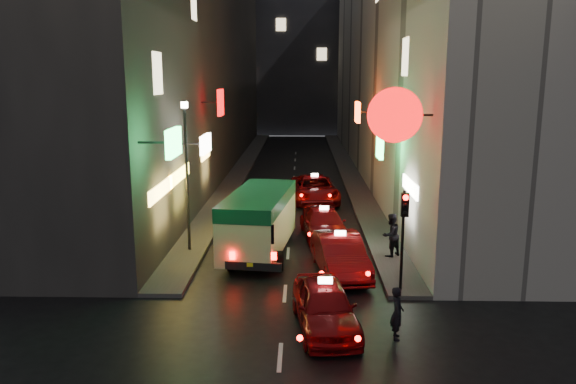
# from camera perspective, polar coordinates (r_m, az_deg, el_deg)

# --- Properties ---
(building_left) EXTENTS (7.41, 52.00, 18.00)m
(building_left) POSITION_cam_1_polar(r_m,az_deg,el_deg) (44.67, -9.94, 13.60)
(building_left) COLOR #393634
(building_left) RESTS_ON ground
(building_right) EXTENTS (8.22, 52.00, 18.00)m
(building_right) POSITION_cam_1_polar(r_m,az_deg,el_deg) (44.48, 11.33, 13.56)
(building_right) COLOR #ABA49C
(building_right) RESTS_ON ground
(building_far) EXTENTS (30.00, 10.00, 22.00)m
(building_far) POSITION_cam_1_polar(r_m,az_deg,el_deg) (75.91, 0.99, 14.44)
(building_far) COLOR #37373D
(building_far) RESTS_ON ground
(sidewalk_left) EXTENTS (1.50, 52.00, 0.15)m
(sidewalk_left) POSITION_cam_1_polar(r_m,az_deg,el_deg) (44.69, -4.81, 2.24)
(sidewalk_left) COLOR #454240
(sidewalk_left) RESTS_ON ground
(sidewalk_right) EXTENTS (1.50, 52.00, 0.15)m
(sidewalk_right) POSITION_cam_1_polar(r_m,az_deg,el_deg) (44.59, 6.12, 2.20)
(sidewalk_right) COLOR #454240
(sidewalk_right) RESTS_ON ground
(minibus) EXTENTS (2.97, 6.46, 2.67)m
(minibus) POSITION_cam_1_polar(r_m,az_deg,el_deg) (23.43, -2.95, -2.41)
(minibus) COLOR #DACB88
(minibus) RESTS_ON ground
(taxi_near) EXTENTS (2.79, 5.47, 1.84)m
(taxi_near) POSITION_cam_1_polar(r_m,az_deg,el_deg) (16.95, 3.78, -11.11)
(taxi_near) COLOR maroon
(taxi_near) RESTS_ON ground
(taxi_second) EXTENTS (3.02, 5.78, 1.93)m
(taxi_second) POSITION_cam_1_polar(r_m,az_deg,el_deg) (21.48, 5.29, -6.02)
(taxi_second) COLOR maroon
(taxi_second) RESTS_ON ground
(taxi_third) EXTENTS (2.60, 5.13, 1.74)m
(taxi_third) POSITION_cam_1_polar(r_m,az_deg,el_deg) (26.09, 3.67, -3.00)
(taxi_third) COLOR maroon
(taxi_third) RESTS_ON ground
(taxi_far) EXTENTS (2.88, 5.83, 1.96)m
(taxi_far) POSITION_cam_1_polar(r_m,az_deg,el_deg) (33.55, 2.72, 0.52)
(taxi_far) COLOR maroon
(taxi_far) RESTS_ON ground
(pedestrian_crossing) EXTENTS (0.41, 0.60, 1.76)m
(pedestrian_crossing) POSITION_cam_1_polar(r_m,az_deg,el_deg) (16.61, 11.04, -11.65)
(pedestrian_crossing) COLOR black
(pedestrian_crossing) RESTS_ON ground
(pedestrian_sidewalk) EXTENTS (0.89, 0.84, 2.02)m
(pedestrian_sidewalk) POSITION_cam_1_polar(r_m,az_deg,el_deg) (23.27, 10.42, -4.04)
(pedestrian_sidewalk) COLOR black
(pedestrian_sidewalk) RESTS_ON sidewalk_right
(traffic_light) EXTENTS (0.26, 0.43, 3.50)m
(traffic_light) POSITION_cam_1_polar(r_m,az_deg,el_deg) (19.21, 11.70, -2.74)
(traffic_light) COLOR black
(traffic_light) RESTS_ON sidewalk_right
(lamp_post) EXTENTS (0.28, 0.28, 6.22)m
(lamp_post) POSITION_cam_1_polar(r_m,az_deg,el_deg) (23.60, -10.26, 2.56)
(lamp_post) COLOR black
(lamp_post) RESTS_ON sidewalk_left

